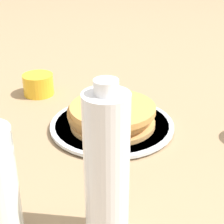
{
  "coord_description": "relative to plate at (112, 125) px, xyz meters",
  "views": [
    {
      "loc": [
        0.16,
        -0.69,
        0.41
      ],
      "look_at": [
        0.01,
        0.02,
        0.04
      ],
      "focal_mm": 60.0,
      "sensor_mm": 36.0,
      "label": 1
    }
  ],
  "objects": [
    {
      "name": "juice_glass",
      "position": [
        -0.23,
        0.14,
        0.02
      ],
      "size": [
        0.08,
        0.08,
        0.06
      ],
      "color": "yellow",
      "rests_on": "ground_plane"
    },
    {
      "name": "pancake_stack",
      "position": [
        -0.0,
        -0.0,
        0.03
      ],
      "size": [
        0.2,
        0.2,
        0.05
      ],
      "color": "tan",
      "rests_on": "plate"
    },
    {
      "name": "water_bottle_near",
      "position": [
        0.06,
        -0.32,
        0.11
      ],
      "size": [
        0.06,
        0.06,
        0.24
      ],
      "color": "white",
      "rests_on": "ground_plane"
    },
    {
      "name": "ground_plane",
      "position": [
        -0.01,
        -0.02,
        -0.01
      ],
      "size": [
        4.0,
        4.0,
        0.0
      ],
      "primitive_type": "plane",
      "color": "#9E7F5B"
    },
    {
      "name": "plate",
      "position": [
        0.0,
        0.0,
        0.0
      ],
      "size": [
        0.27,
        0.27,
        0.01
      ],
      "color": "silver",
      "rests_on": "ground_plane"
    }
  ]
}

